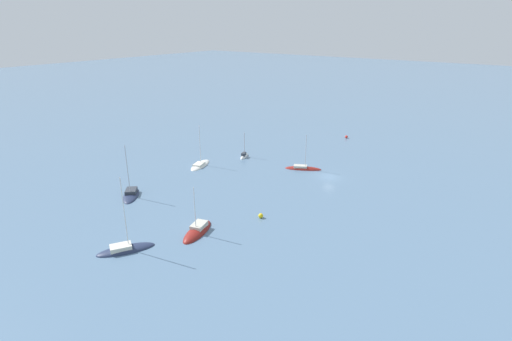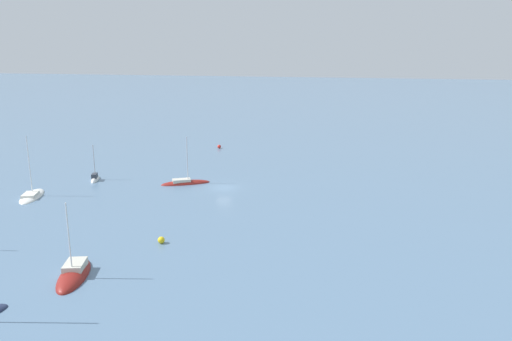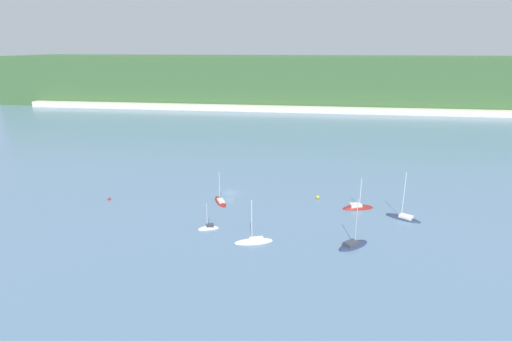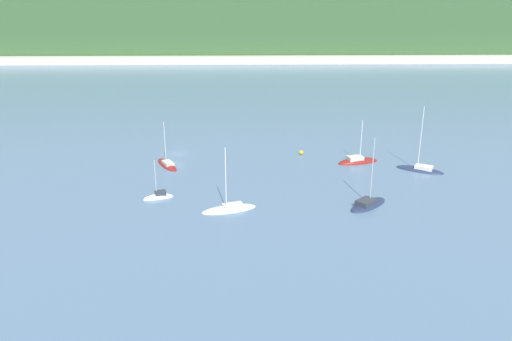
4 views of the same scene
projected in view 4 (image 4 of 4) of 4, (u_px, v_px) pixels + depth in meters
ground_plane at (177, 154)px, 101.50m from camera, size 600.00×600.00×0.00m
hillside_ridge at (218, 24)px, 270.56m from camera, size 394.89×67.14×33.26m
shore_town_strip at (215, 60)px, 240.37m from camera, size 335.66×6.00×3.65m
sailboat_0 at (357, 162)px, 96.15m from camera, size 8.68×4.97×9.15m
sailboat_1 at (420, 170)px, 91.67m from camera, size 8.83×6.82×12.49m
sailboat_2 at (229, 209)px, 74.66m from camera, size 8.87×5.33×10.35m
sailboat_3 at (159, 198)px, 78.85m from camera, size 4.89×2.70×7.18m
sailboat_4 at (167, 165)px, 94.56m from camera, size 5.89×8.64×8.91m
sailboat_5 at (368, 205)px, 76.11m from camera, size 8.00×7.71×11.15m
mooring_buoy_1 at (301, 152)px, 101.03m from camera, size 0.86×0.86×0.86m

